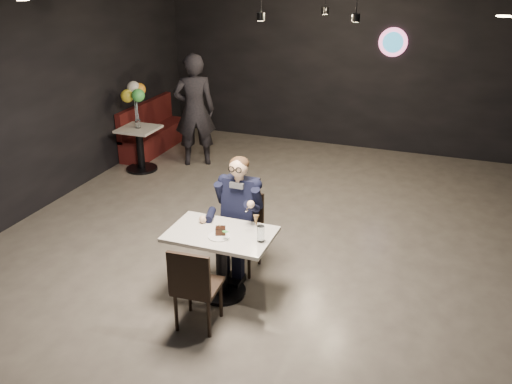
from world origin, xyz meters
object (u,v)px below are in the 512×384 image
at_px(seated_man, 240,213).
at_px(sundae_glass, 261,234).
at_px(chair_near, 198,284).
at_px(side_table, 140,149).
at_px(passerby, 195,110).
at_px(chair_far, 240,234).
at_px(balloon_vase, 138,124).
at_px(main_table, 221,263).
at_px(booth_bench, 154,127).

relative_size(seated_man, sundae_glass, 8.31).
distance_m(chair_near, side_table, 4.48).
bearing_deg(passerby, chair_far, 95.55).
bearing_deg(seated_man, sundae_glass, -51.82).
bearing_deg(passerby, balloon_vase, 10.10).
relative_size(sundae_glass, side_table, 0.23).
bearing_deg(chair_near, main_table, 85.92).
distance_m(chair_far, side_table, 3.68).
xyz_separation_m(balloon_vase, passerby, (0.76, 0.61, 0.15)).
relative_size(side_table, passerby, 0.40).
relative_size(main_table, passerby, 0.57).
relative_size(chair_near, balloon_vase, 6.57).
xyz_separation_m(sundae_glass, booth_bench, (-3.55, 3.97, -0.39)).
xyz_separation_m(chair_far, seated_man, (0.00, 0.00, 0.26)).
relative_size(main_table, sundae_glass, 6.35).
distance_m(seated_man, side_table, 3.69).
height_order(chair_near, passerby, passerby).
bearing_deg(chair_near, balloon_vase, 124.52).
distance_m(main_table, balloon_vase, 4.08).
bearing_deg(main_table, side_table, 133.60).
bearing_deg(seated_man, booth_bench, 132.44).
bearing_deg(balloon_vase, passerby, 38.82).
bearing_deg(booth_bench, sundae_glass, -48.15).
distance_m(sundae_glass, booth_bench, 5.34).
distance_m(side_table, balloon_vase, 0.44).
distance_m(balloon_vase, passerby, 0.98).
bearing_deg(side_table, passerby, 38.82).
bearing_deg(main_table, chair_far, 90.00).
distance_m(seated_man, sundae_glass, 0.75).
bearing_deg(chair_near, seated_man, 85.92).
relative_size(side_table, balloon_vase, 5.45).
relative_size(chair_near, passerby, 0.48).
bearing_deg(passerby, main_table, 91.20).
bearing_deg(chair_near, chair_far, 85.92).
relative_size(main_table, seated_man, 0.76).
relative_size(chair_far, booth_bench, 0.51).
height_order(seated_man, passerby, passerby).
height_order(seated_man, booth_bench, seated_man).
distance_m(sundae_glass, side_table, 4.43).
height_order(booth_bench, balloon_vase, booth_bench).
height_order(main_table, side_table, side_table).
bearing_deg(main_table, passerby, 119.93).
distance_m(main_table, chair_far, 0.56).
xyz_separation_m(main_table, passerby, (-2.04, 3.55, 0.59)).
bearing_deg(side_table, seated_man, -40.47).
height_order(sundae_glass, balloon_vase, sundae_glass).
bearing_deg(passerby, side_table, 10.10).
xyz_separation_m(chair_near, sundae_glass, (0.46, 0.53, 0.38)).
height_order(chair_far, seated_man, seated_man).
bearing_deg(seated_man, main_table, -90.00).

